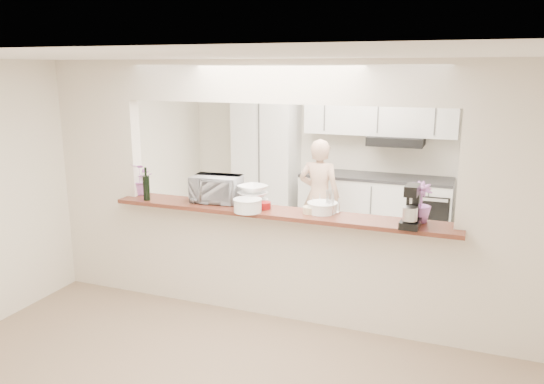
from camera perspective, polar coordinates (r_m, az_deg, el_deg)
The scene contains 19 objects.
floor at distance 5.50m, azimuth 0.76°, elevation -12.90°, with size 6.00×6.00×0.00m, color gray.
tile_overlay at distance 6.85m, azimuth 5.29°, elevation -7.47°, with size 5.00×2.90×0.01m, color silver.
partition at distance 5.02m, azimuth 0.81°, elevation 2.46°, with size 5.00×0.15×2.50m.
bar_counter at distance 5.26m, azimuth 0.76°, elevation -7.29°, with size 3.40×0.38×1.09m.
kitchen_cabinets at distance 7.73m, azimuth 6.50°, elevation 2.37°, with size 3.15×0.62×2.25m.
refrigerator at distance 7.46m, azimuth 23.18°, elevation -0.01°, with size 0.75×0.70×1.70m, color #B9B9BE.
flower_left at distance 5.84m, azimuth -13.91°, elevation 1.43°, with size 0.32×0.27×0.35m, color pink.
wine_bottle_a at distance 5.58m, azimuth -13.36°, elevation 0.49°, with size 0.07×0.07×0.34m.
wine_bottle_b at distance 5.58m, azimuth -13.36°, elevation 0.42°, with size 0.07×0.07×0.33m.
toaster_oven at distance 5.40m, azimuth -6.00°, elevation 0.34°, with size 0.48×0.33×0.27m, color #A1A1A6.
serving_bowls at distance 5.24m, azimuth -2.09°, elevation -0.38°, with size 0.27×0.27×0.20m, color white.
plate_stack_a at distance 5.01m, azimuth -2.63°, elevation -1.44°, with size 0.27×0.27×0.12m.
plate_stack_b at distance 5.00m, azimuth 5.44°, elevation -1.68°, with size 0.28×0.28×0.10m.
red_bowl at distance 5.13m, azimuth -0.89°, elevation -1.44°, with size 0.14×0.14×0.07m, color maroon.
tan_bowl at distance 4.98m, azimuth 4.11°, elevation -1.94°, with size 0.14×0.14×0.06m, color #C9B98D.
utensil_caddy at distance 5.00m, azimuth 5.84°, elevation -1.16°, with size 0.27×0.20×0.23m.
stand_mixer at distance 4.66m, azimuth 14.78°, elevation -1.68°, with size 0.17×0.26×0.37m.
flower_right at distance 4.84m, azimuth 15.62°, elevation -1.06°, with size 0.20×0.20×0.36m, color #BB6FCF.
person at distance 7.02m, azimuth 5.09°, elevation -0.52°, with size 0.55×0.36×1.52m, color tan.
Camera 1 is at (1.70, -4.63, 2.43)m, focal length 35.00 mm.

